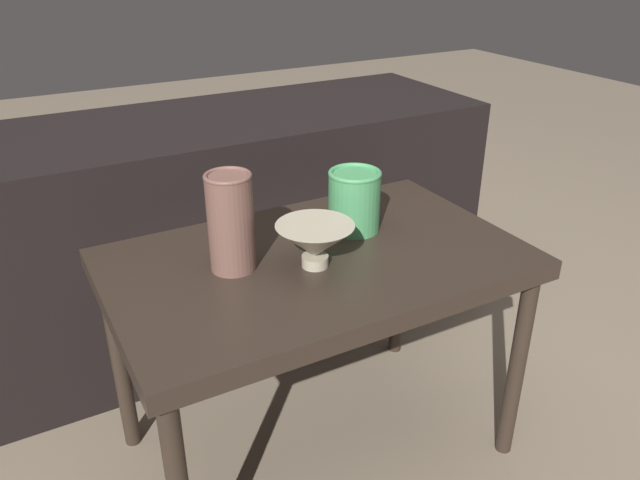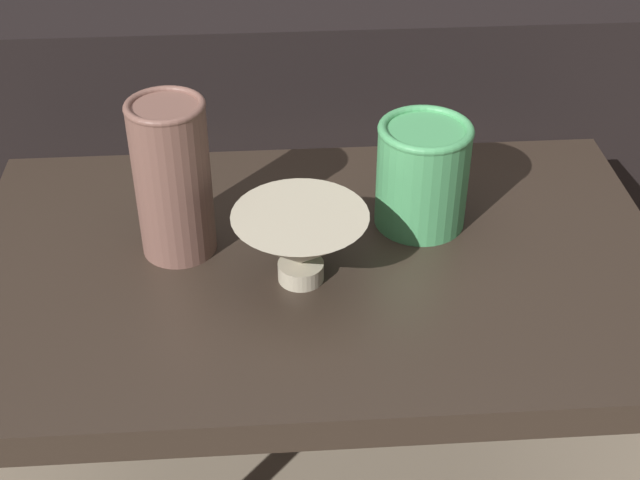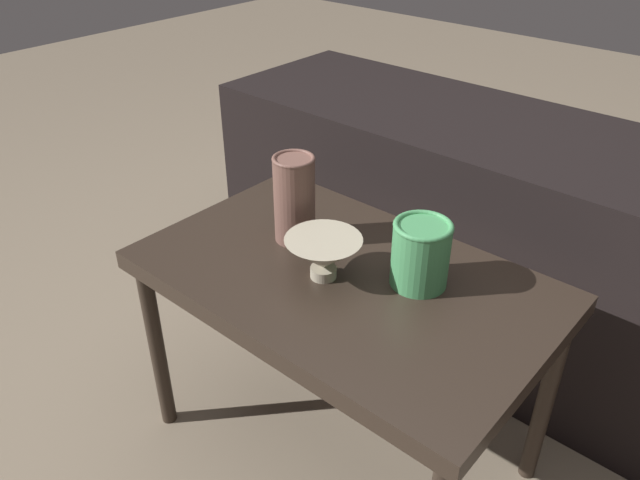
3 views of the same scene
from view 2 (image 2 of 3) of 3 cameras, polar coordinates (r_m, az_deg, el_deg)
The scene contains 5 objects.
table at distance 1.08m, azimuth -0.07°, elevation -3.36°, with size 0.82×0.51×0.51m.
couch_backdrop at distance 1.65m, azimuth -1.50°, elevation 6.28°, with size 1.53×0.50×0.64m.
bowl at distance 0.98m, azimuth -1.26°, elevation -0.05°, with size 0.15×0.15×0.09m.
vase_textured_left at distance 1.02m, azimuth -9.42°, elevation 3.98°, with size 0.09×0.09×0.19m.
vase_colorful_right at distance 1.08m, azimuth 6.58°, elevation 4.28°, with size 0.11×0.11×0.13m.
Camera 2 is at (-0.06, -0.83, 1.14)m, focal length 50.00 mm.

